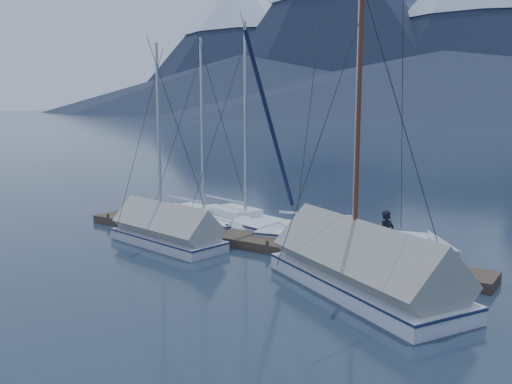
# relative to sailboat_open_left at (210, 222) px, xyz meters

# --- Properties ---
(ground) EXTENTS (1000.00, 1000.00, 0.00)m
(ground) POSITION_rel_sailboat_open_left_xyz_m (3.85, -3.84, -0.17)
(ground) COLOR #152231
(ground) RESTS_ON ground
(dock) EXTENTS (18.00, 1.50, 0.54)m
(dock) POSITION_rel_sailboat_open_left_xyz_m (3.85, -1.84, -0.06)
(dock) COLOR #382D23
(dock) RESTS_ON ground
(mooring_posts) EXTENTS (15.12, 1.52, 0.35)m
(mooring_posts) POSITION_rel_sailboat_open_left_xyz_m (3.35, -1.84, 0.18)
(mooring_posts) COLOR #382D23
(mooring_posts) RESTS_ON ground
(sailboat_open_left) EXTENTS (7.38, 3.34, 9.45)m
(sailboat_open_left) POSITION_rel_sailboat_open_left_xyz_m (0.00, 0.00, 0.00)
(sailboat_open_left) COLOR white
(sailboat_open_left) RESTS_ON ground
(sailboat_open_mid) EXTENTS (7.95, 3.96, 10.12)m
(sailboat_open_mid) POSITION_rel_sailboat_open_left_xyz_m (2.11, 0.46, 0.01)
(sailboat_open_mid) COLOR white
(sailboat_open_mid) RESTS_ON ground
(sailboat_open_right) EXTENTS (8.27, 4.17, 10.53)m
(sailboat_open_right) POSITION_rel_sailboat_open_left_xyz_m (7.59, 0.53, 0.02)
(sailboat_open_right) COLOR silver
(sailboat_open_right) RESTS_ON ground
(sailboat_covered_near) EXTENTS (8.28, 5.98, 10.52)m
(sailboat_covered_near) POSITION_rel_sailboat_open_left_xyz_m (9.02, -4.19, 0.36)
(sailboat_covered_near) COLOR white
(sailboat_covered_near) RESTS_ON ground
(sailboat_covered_far) EXTENTS (6.46, 2.94, 8.76)m
(sailboat_covered_far) POSITION_rel_sailboat_open_left_xyz_m (0.29, -3.63, 0.26)
(sailboat_covered_far) COLOR silver
(sailboat_covered_far) RESTS_ON ground
(person) EXTENTS (0.61, 0.73, 1.73)m
(person) POSITION_rel_sailboat_open_left_xyz_m (9.29, -1.91, 1.04)
(person) COLOR black
(person) RESTS_ON dock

